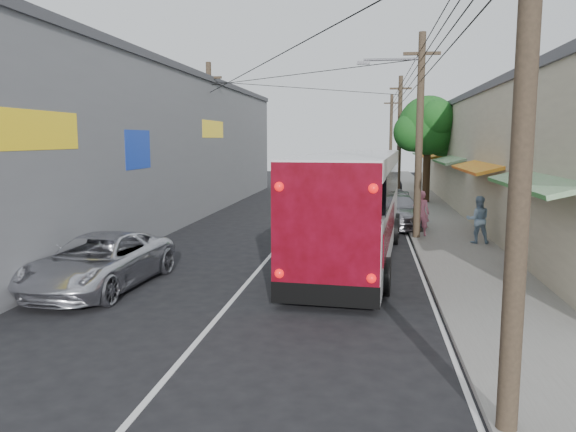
# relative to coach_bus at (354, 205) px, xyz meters

# --- Properties ---
(ground) EXTENTS (120.00, 120.00, 0.00)m
(ground) POSITION_rel_coach_bus_xyz_m (-2.82, -9.10, -1.82)
(ground) COLOR black
(ground) RESTS_ON ground
(sidewalk) EXTENTS (3.00, 80.00, 0.12)m
(sidewalk) POSITION_rel_coach_bus_xyz_m (3.68, 10.90, -1.76)
(sidewalk) COLOR slate
(sidewalk) RESTS_ON ground
(building_right) EXTENTS (7.09, 40.00, 6.25)m
(building_right) POSITION_rel_coach_bus_xyz_m (8.17, 12.90, 1.33)
(building_right) COLOR #B4AB8F
(building_right) RESTS_ON ground
(building_left) EXTENTS (7.20, 36.00, 7.25)m
(building_left) POSITION_rel_coach_bus_xyz_m (-11.32, 8.89, 1.83)
(building_left) COLOR gray
(building_left) RESTS_ON ground
(utility_poles) EXTENTS (11.80, 45.28, 8.00)m
(utility_poles) POSITION_rel_coach_bus_xyz_m (0.31, 11.22, 2.31)
(utility_poles) COLOR #473828
(utility_poles) RESTS_ON ground
(street_tree) EXTENTS (4.40, 4.00, 6.60)m
(street_tree) POSITION_rel_coach_bus_xyz_m (4.05, 16.91, 2.85)
(street_tree) COLOR #3F2B19
(street_tree) RESTS_ON ground
(coach_bus) EXTENTS (3.54, 12.34, 3.51)m
(coach_bus) POSITION_rel_coach_bus_xyz_m (0.00, 0.00, 0.00)
(coach_bus) COLOR silver
(coach_bus) RESTS_ON ground
(jeepney) EXTENTS (2.70, 5.33, 1.44)m
(jeepney) POSITION_rel_coach_bus_xyz_m (-6.62, -4.74, -1.10)
(jeepney) COLOR silver
(jeepney) RESTS_ON ground
(parked_suv) EXTENTS (2.42, 5.12, 1.44)m
(parked_suv) POSITION_rel_coach_bus_xyz_m (1.78, 7.41, -1.10)
(parked_suv) COLOR #94939A
(parked_suv) RESTS_ON ground
(parked_car_mid) EXTENTS (1.70, 4.09, 1.38)m
(parked_car_mid) POSITION_rel_coach_bus_xyz_m (1.78, 12.05, -1.13)
(parked_car_mid) COLOR #2A2A2F
(parked_car_mid) RESTS_ON ground
(parked_car_far) EXTENTS (1.91, 4.81, 1.56)m
(parked_car_far) POSITION_rel_coach_bus_xyz_m (1.78, 22.25, -1.04)
(parked_car_far) COLOR black
(parked_car_far) RESTS_ON ground
(pedestrian_near) EXTENTS (0.75, 0.59, 1.82)m
(pedestrian_near) POSITION_rel_coach_bus_xyz_m (2.58, 4.33, -0.79)
(pedestrian_near) COLOR pink
(pedestrian_near) RESTS_ON sidewalk
(pedestrian_far) EXTENTS (0.86, 0.67, 1.77)m
(pedestrian_far) POSITION_rel_coach_bus_xyz_m (4.54, 2.92, -0.82)
(pedestrian_far) COLOR #87A7C5
(pedestrian_far) RESTS_ON sidewalk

